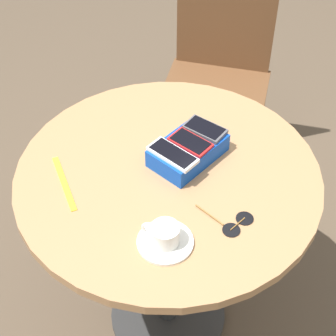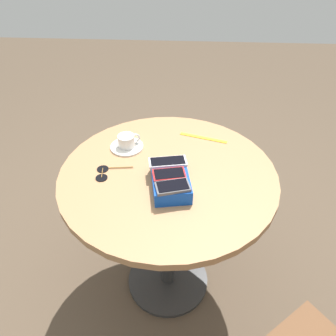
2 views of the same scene
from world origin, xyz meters
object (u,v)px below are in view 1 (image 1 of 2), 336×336
Objects in this scene: sunglasses at (235,223)px; chair_near_window at (217,81)px; phone_white at (172,154)px; phone_box at (188,150)px; saucer at (165,242)px; round_table at (168,208)px; lanyard_strap at (64,183)px; phone_red at (190,142)px; phone_gray at (205,129)px; coffee_cup at (164,234)px.

chair_near_window is at bearing -130.06° from sunglasses.
sunglasses is at bearing 91.24° from phone_white.
sunglasses is at bearing 76.86° from phone_box.
chair_near_window is at bearing -139.09° from saucer.
lanyard_strap is (0.25, -0.15, 0.15)m from round_table.
phone_red is (-0.00, 0.00, 0.03)m from phone_box.
phone_box is at bearing 158.59° from lanyard_strap.
phone_gray is 0.07m from phone_red.
phone_box is at bearing -52.47° from phone_red.
phone_gray is 1.40× the size of coffee_cup.
phone_white reaches higher than coffee_cup.
saucer is at bearing -19.13° from sunglasses.
phone_white is at bearing 9.36° from phone_box.
lanyard_strap is (0.09, -0.33, -0.00)m from saucer.
phone_box is 0.32m from saucer.
round_table is 6.04× the size of sunglasses.
phone_gray is 0.92× the size of sunglasses.
phone_gray is 0.14m from phone_white.
sunglasses is at bearing 64.22° from phone_gray.
phone_gray is at bearing -115.78° from sunglasses.
chair_near_window is at bearing -135.87° from phone_gray.
phone_white is at bearing -131.97° from saucer.
phone_gray is at bearing -145.85° from coffee_cup.
chair_near_window is at bearing -138.82° from phone_box.
phone_red is (0.07, 0.02, -0.00)m from phone_gray.
round_table is 6.56× the size of phone_gray.
phone_box is at bearing -170.64° from phone_white.
phone_red is 1.38× the size of coffee_cup.
phone_white is 1.06× the size of sunglasses.
chair_near_window reaches higher than sunglasses.
coffee_cup is (0.16, 0.19, 0.18)m from round_table.
round_table is at bearing -130.26° from coffee_cup.
phone_red is 0.85× the size of phone_white.
lanyard_strap is (0.33, -0.13, -0.03)m from phone_box.
coffee_cup is 0.11× the size of chair_near_window.
phone_box is 0.03m from phone_red.
round_table is 0.90m from chair_near_window.
lanyard_strap is at bearing -30.05° from round_table.
phone_box is 0.27m from sunglasses.
phone_red reaches higher than sunglasses.
coffee_cup is 0.19m from sunglasses.
saucer is 0.03m from coffee_cup.
phone_white is 0.70× the size of lanyard_strap.
lanyard_strap is 1.07m from chair_near_window.
sunglasses is (-0.27, 0.40, 0.00)m from lanyard_strap.
sunglasses is at bearing 94.89° from round_table.
chair_near_window reaches higher than saucer.
phone_box is 0.88m from chair_near_window.
phone_red is at bearing -104.11° from sunglasses.
saucer is at bearing 39.16° from phone_red.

